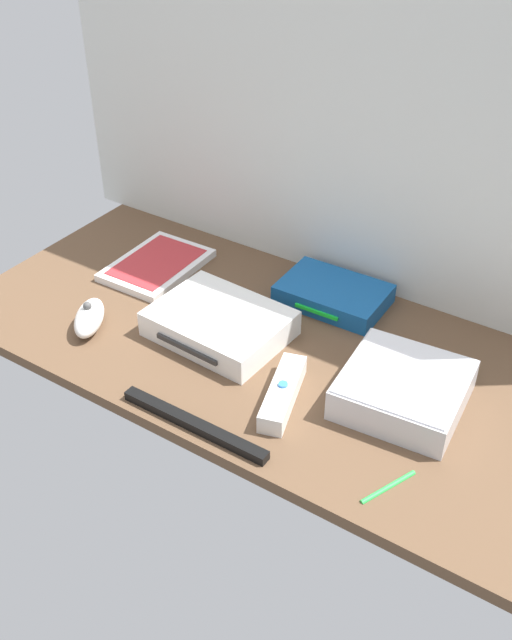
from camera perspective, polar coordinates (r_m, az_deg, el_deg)
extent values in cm
cube|color=brown|center=(119.69, 0.00, -1.93)|extent=(100.00, 48.00, 2.00)
cube|color=silver|center=(122.54, 6.59, 16.47)|extent=(110.00, 1.20, 64.00)
cube|color=white|center=(119.10, -2.82, -0.27)|extent=(21.85, 17.14, 4.40)
cube|color=#2D2D2D|center=(114.22, -5.39, -2.24)|extent=(12.01, 1.26, 0.80)
cube|color=silver|center=(108.10, 11.33, -5.31)|extent=(18.38, 18.38, 5.00)
cube|color=silver|center=(106.39, 11.50, -4.24)|extent=(17.64, 17.64, 0.30)
cube|color=white|center=(137.72, -7.68, 4.22)|extent=(13.98, 19.27, 1.40)
cube|color=#B72D33|center=(137.31, -7.71, 4.50)|extent=(11.48, 16.56, 0.16)
cube|color=#145193|center=(127.42, 6.01, 2.00)|extent=(18.24, 12.36, 3.40)
cube|color=#19D833|center=(122.82, 4.69, 0.63)|extent=(8.01, 0.56, 0.60)
cube|color=white|center=(107.01, 2.09, -5.69)|extent=(7.72, 15.21, 3.00)
cylinder|color=#387FDB|center=(105.88, 2.11, -5.00)|extent=(1.40, 1.40, 0.40)
ellipsoid|color=white|center=(123.61, -12.79, 0.17)|extent=(8.80, 10.86, 4.00)
sphere|color=#4C4C4C|center=(122.25, -12.93, 1.08)|extent=(1.40, 1.40, 1.40)
cube|color=black|center=(103.79, -4.83, -8.05)|extent=(24.01, 1.91, 1.40)
cylinder|color=green|center=(97.76, 10.22, -12.51)|extent=(4.14, 8.57, 0.70)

